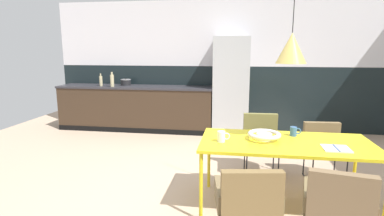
# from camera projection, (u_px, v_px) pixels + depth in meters

# --- Properties ---
(ground_plane) EXTENTS (9.06, 9.06, 0.00)m
(ground_plane) POSITION_uv_depth(u_px,v_px,m) (202.00, 200.00, 3.42)
(ground_plane) COLOR tan
(back_wall_splashback_dark) EXTENTS (6.97, 0.12, 1.32)m
(back_wall_splashback_dark) POSITION_uv_depth(u_px,v_px,m) (221.00, 98.00, 6.43)
(back_wall_splashback_dark) COLOR black
(back_wall_splashback_dark) RESTS_ON ground
(back_wall_panel_upper) EXTENTS (6.97, 0.12, 1.32)m
(back_wall_panel_upper) POSITION_uv_depth(u_px,v_px,m) (222.00, 33.00, 6.18)
(back_wall_panel_upper) COLOR silver
(back_wall_panel_upper) RESTS_ON back_wall_splashback_dark
(kitchen_counter) EXTENTS (3.22, 0.63, 0.92)m
(kitchen_counter) POSITION_uv_depth(u_px,v_px,m) (136.00, 108.00, 6.38)
(kitchen_counter) COLOR #37281B
(kitchen_counter) RESTS_ON ground
(refrigerator_column) EXTENTS (0.69, 0.60, 1.90)m
(refrigerator_column) POSITION_uv_depth(u_px,v_px,m) (231.00, 86.00, 6.00)
(refrigerator_column) COLOR #ADAFB2
(refrigerator_column) RESTS_ON ground
(dining_table) EXTENTS (1.73, 0.85, 0.73)m
(dining_table) POSITION_uv_depth(u_px,v_px,m) (286.00, 146.00, 3.13)
(dining_table) COLOR yellow
(dining_table) RESTS_ON ground
(armchair_far_side) EXTENTS (0.51, 0.50, 0.80)m
(armchair_far_side) POSITION_uv_depth(u_px,v_px,m) (261.00, 137.00, 4.11)
(armchair_far_side) COLOR brown
(armchair_far_side) RESTS_ON ground
(armchair_near_window) EXTENTS (0.55, 0.54, 0.80)m
(armchair_near_window) POSITION_uv_depth(u_px,v_px,m) (248.00, 199.00, 2.38)
(armchair_near_window) COLOR brown
(armchair_near_window) RESTS_ON ground
(armchair_by_stool) EXTENTS (0.52, 0.50, 0.73)m
(armchair_by_stool) POSITION_uv_depth(u_px,v_px,m) (324.00, 143.00, 3.89)
(armchair_by_stool) COLOR brown
(armchair_by_stool) RESTS_ON ground
(armchair_head_of_table) EXTENTS (0.56, 0.55, 0.81)m
(armchair_head_of_table) POSITION_uv_depth(u_px,v_px,m) (338.00, 204.00, 2.30)
(armchair_head_of_table) COLOR brown
(armchair_head_of_table) RESTS_ON ground
(fruit_bowl) EXTENTS (0.34, 0.34, 0.08)m
(fruit_bowl) POSITION_uv_depth(u_px,v_px,m) (264.00, 135.00, 3.18)
(fruit_bowl) COLOR silver
(fruit_bowl) RESTS_ON dining_table
(open_book) EXTENTS (0.24, 0.23, 0.02)m
(open_book) POSITION_uv_depth(u_px,v_px,m) (336.00, 148.00, 2.89)
(open_book) COLOR white
(open_book) RESTS_ON dining_table
(mug_white_ceramic) EXTENTS (0.13, 0.08, 0.11)m
(mug_white_ceramic) POSITION_uv_depth(u_px,v_px,m) (222.00, 137.00, 3.11)
(mug_white_ceramic) COLOR white
(mug_white_ceramic) RESTS_ON dining_table
(mug_wide_latte) EXTENTS (0.12, 0.07, 0.10)m
(mug_wide_latte) POSITION_uv_depth(u_px,v_px,m) (294.00, 131.00, 3.32)
(mug_wide_latte) COLOR #335B93
(mug_wide_latte) RESTS_ON dining_table
(cooking_pot) EXTENTS (0.21, 0.21, 0.15)m
(cooking_pot) POSITION_uv_depth(u_px,v_px,m) (126.00, 82.00, 6.41)
(cooking_pot) COLOR black
(cooking_pot) RESTS_ON kitchen_counter
(bottle_vinegar_dark) EXTENTS (0.08, 0.08, 0.30)m
(bottle_vinegar_dark) POSITION_uv_depth(u_px,v_px,m) (112.00, 80.00, 6.17)
(bottle_vinegar_dark) COLOR tan
(bottle_vinegar_dark) RESTS_ON kitchen_counter
(bottle_wine_green) EXTENTS (0.06, 0.06, 0.26)m
(bottle_wine_green) POSITION_uv_depth(u_px,v_px,m) (101.00, 81.00, 6.31)
(bottle_wine_green) COLOR tan
(bottle_wine_green) RESTS_ON kitchen_counter
(pendant_lamp_over_table_near) EXTENTS (0.29, 0.29, 1.06)m
(pendant_lamp_over_table_near) POSITION_uv_depth(u_px,v_px,m) (292.00, 48.00, 2.95)
(pendant_lamp_over_table_near) COLOR black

